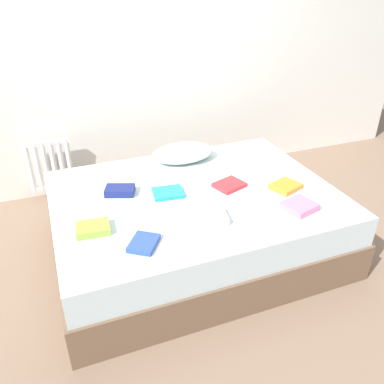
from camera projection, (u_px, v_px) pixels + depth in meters
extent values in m
plane|color=#7F6651|center=(194.00, 249.00, 3.04)|extent=(8.00, 8.00, 0.00)
cube|color=silver|center=(138.00, 32.00, 3.44)|extent=(6.00, 0.10, 2.80)
cube|color=brown|center=(194.00, 234.00, 2.97)|extent=(2.00, 1.50, 0.28)
cube|color=silver|center=(194.00, 206.00, 2.85)|extent=(1.96, 1.46, 0.22)
cylinder|color=white|center=(30.00, 168.00, 3.50)|extent=(0.04, 0.04, 0.47)
cylinder|color=white|center=(38.00, 167.00, 3.52)|extent=(0.04, 0.04, 0.47)
cylinder|color=white|center=(46.00, 166.00, 3.54)|extent=(0.04, 0.04, 0.47)
cylinder|color=white|center=(54.00, 165.00, 3.56)|extent=(0.04, 0.04, 0.47)
cylinder|color=white|center=(62.00, 163.00, 3.59)|extent=(0.04, 0.04, 0.47)
cylinder|color=white|center=(70.00, 162.00, 3.61)|extent=(0.04, 0.04, 0.47)
cube|color=white|center=(46.00, 143.00, 3.45)|extent=(0.39, 0.04, 0.04)
cube|color=white|center=(54.00, 186.00, 3.66)|extent=(0.39, 0.04, 0.04)
ellipsoid|color=white|center=(183.00, 153.00, 3.22)|extent=(0.51, 0.31, 0.14)
cube|color=#8CC638|center=(93.00, 228.00, 2.37)|extent=(0.21, 0.17, 0.04)
cube|color=pink|center=(300.00, 206.00, 2.59)|extent=(0.24, 0.23, 0.05)
cube|color=teal|center=(168.00, 193.00, 2.77)|extent=(0.23, 0.20, 0.03)
cube|color=white|center=(212.00, 217.00, 2.47)|extent=(0.21, 0.19, 0.05)
cube|color=orange|center=(286.00, 186.00, 2.84)|extent=(0.24, 0.22, 0.04)
cube|color=navy|center=(120.00, 191.00, 2.77)|extent=(0.23, 0.19, 0.05)
cube|color=red|center=(229.00, 185.00, 2.86)|extent=(0.25, 0.22, 0.03)
cube|color=#2847B7|center=(144.00, 243.00, 2.26)|extent=(0.23, 0.24, 0.03)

